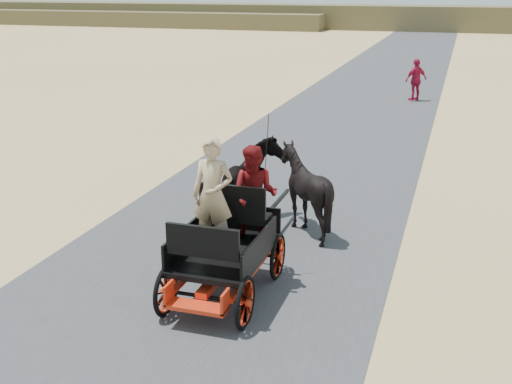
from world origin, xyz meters
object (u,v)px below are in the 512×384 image
(horse_left, at_px, (251,185))
(pedestrian, at_px, (416,80))
(horse_right, at_px, (305,190))
(carriage, at_px, (225,273))

(horse_left, distance_m, pedestrian, 15.84)
(pedestrian, bearing_deg, horse_right, 45.31)
(horse_left, bearing_deg, pedestrian, -97.31)
(horse_left, xyz_separation_m, pedestrian, (2.02, 15.71, 0.02))
(carriage, distance_m, horse_right, 3.09)
(carriage, height_order, pedestrian, pedestrian)
(carriage, bearing_deg, horse_right, 79.61)
(horse_left, relative_size, pedestrian, 1.16)
(carriage, relative_size, pedestrian, 1.39)
(carriage, relative_size, horse_right, 1.41)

